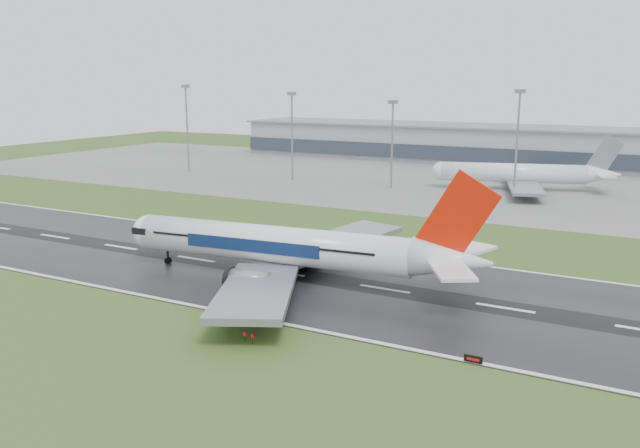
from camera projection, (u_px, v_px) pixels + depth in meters
The scene contains 11 objects.
ground at pixel (283, 273), 118.71m from camera, with size 520.00×520.00×0.00m, color #304E1C.
runway at pixel (283, 273), 118.70m from camera, with size 400.00×45.00×0.10m, color black.
apron at pixel (471, 182), 226.27m from camera, with size 400.00×130.00×0.08m, color slate.
terminal at pixel (511, 146), 276.31m from camera, with size 240.00×36.00×15.00m, color gray.
main_airliner at pixel (295, 224), 112.76m from camera, with size 67.41×64.20×19.90m, color white, non-canonical shape.
parked_airliner at pixel (521, 163), 208.29m from camera, with size 59.05×54.97×17.31m, color silver, non-canonical shape.
runway_sign at pixel (473, 360), 80.55m from camera, with size 2.30×0.26×1.04m, color black, non-canonical shape.
floodmast_0 at pixel (187, 130), 249.39m from camera, with size 0.64×0.64×31.88m, color gray.
floodmast_1 at pixel (292, 138), 228.08m from camera, with size 0.64×0.64×29.50m, color gray.
floodmast_2 at pixel (392, 147), 210.95m from camera, with size 0.64×0.64×27.20m, color gray.
floodmast_3 at pixel (517, 147), 192.30m from camera, with size 0.64×0.64×30.81m, color gray.
Camera 1 is at (59.96, -97.27, 34.08)m, focal length 36.63 mm.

